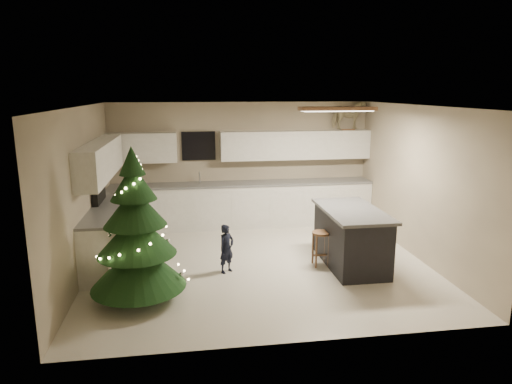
# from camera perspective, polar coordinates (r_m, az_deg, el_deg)

# --- Properties ---
(ground_plane) EXTENTS (5.50, 5.50, 0.00)m
(ground_plane) POSITION_cam_1_polar(r_m,az_deg,el_deg) (7.76, 0.39, -8.88)
(ground_plane) COLOR beige
(room_shell) EXTENTS (5.52, 5.02, 2.61)m
(room_shell) POSITION_cam_1_polar(r_m,az_deg,el_deg) (7.30, 0.58, 4.01)
(room_shell) COLOR tan
(room_shell) RESTS_ON ground_plane
(cabinetry) EXTENTS (5.50, 3.20, 2.00)m
(cabinetry) POSITION_cam_1_polar(r_m,az_deg,el_deg) (9.02, -6.96, -0.83)
(cabinetry) COLOR white
(cabinetry) RESTS_ON ground_plane
(island) EXTENTS (0.90, 1.70, 0.95)m
(island) POSITION_cam_1_polar(r_m,az_deg,el_deg) (7.70, 11.78, -5.54)
(island) COLOR black
(island) RESTS_ON ground_plane
(bar_stool) EXTENTS (0.30, 0.30, 0.58)m
(bar_stool) POSITION_cam_1_polar(r_m,az_deg,el_deg) (7.60, 8.14, -5.99)
(bar_stool) COLOR brown
(bar_stool) RESTS_ON ground_plane
(christmas_tree) EXTENTS (1.34, 1.30, 2.14)m
(christmas_tree) POSITION_cam_1_polar(r_m,az_deg,el_deg) (6.39, -14.72, -5.69)
(christmas_tree) COLOR #3F2816
(christmas_tree) RESTS_ON ground_plane
(toddler) EXTENTS (0.34, 0.33, 0.78)m
(toddler) POSITION_cam_1_polar(r_m,az_deg,el_deg) (7.28, -3.70, -7.08)
(toddler) COLOR black
(toddler) RESTS_ON ground_plane
(rocking_horse) EXTENTS (0.71, 0.36, 0.61)m
(rocking_horse) POSITION_cam_1_polar(r_m,az_deg,el_deg) (10.07, 11.51, 9.38)
(rocking_horse) COLOR brown
(rocking_horse) RESTS_ON cabinetry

